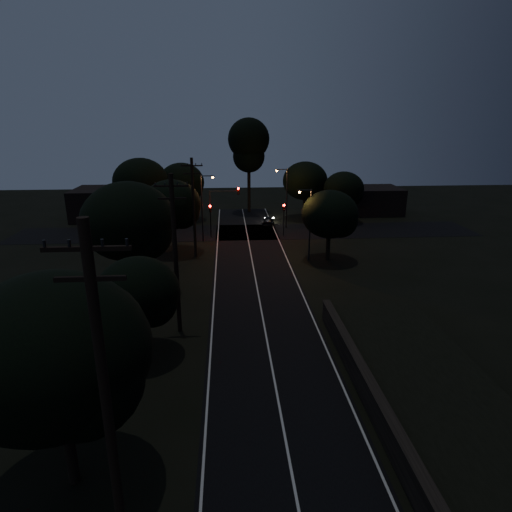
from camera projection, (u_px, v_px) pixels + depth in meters
ground at (299, 510)px, 16.35m from camera, size 160.00×160.00×0.00m
road_surface at (252, 258)px, 45.89m from camera, size 60.00×70.00×0.03m
retaining_wall at (456, 432)px, 19.51m from camera, size 6.93×26.00×1.60m
utility_pole_near at (108, 415)px, 12.14m from camera, size 2.20×0.30×12.00m
utility_pole_mid at (175, 253)px, 28.44m from camera, size 2.20×0.30×11.00m
utility_pole_far at (194, 207)px, 44.66m from camera, size 2.20×0.30×10.50m
tree_left_a at (60, 358)px, 15.74m from camera, size 7.16×7.16×9.06m
tree_left_b at (141, 294)px, 25.87m from camera, size 5.04×5.04×6.40m
tree_left_c at (132, 224)px, 34.53m from camera, size 7.56×7.56×9.55m
tree_left_d at (174, 206)px, 46.37m from camera, size 6.35×6.35×8.06m
tree_far_nw at (183, 183)px, 61.48m from camera, size 6.53×6.53×8.27m
tree_far_w at (143, 183)px, 57.13m from camera, size 7.32×7.32×9.33m
tree_far_ne at (307, 182)px, 62.64m from camera, size 6.58×6.58×8.33m
tree_far_e at (345, 190)px, 60.35m from camera, size 5.67×5.67×7.20m
tree_right_a at (332, 216)px, 43.78m from camera, size 5.80×5.80×7.38m
tall_pine at (249, 145)px, 65.44m from camera, size 6.35×6.35×14.43m
building_left at (110, 203)px, 63.75m from camera, size 10.00×8.00×4.40m
building_right at (370, 200)px, 67.35m from camera, size 9.00×7.00×4.00m
signal_left at (210, 215)px, 53.15m from camera, size 0.28×0.35×4.10m
signal_right at (284, 214)px, 53.74m from camera, size 0.28×0.35×4.10m
signal_mast at (224, 203)px, 52.80m from camera, size 3.70×0.35×6.25m
streetlight_a at (203, 204)px, 50.66m from camera, size 1.66×0.26×8.00m
streetlight_b at (285, 194)px, 57.04m from camera, size 1.66×0.26×8.00m
streetlight_c at (309, 220)px, 43.87m from camera, size 1.46×0.26×7.50m
car at (268, 221)px, 59.78m from camera, size 2.09×3.87×1.25m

